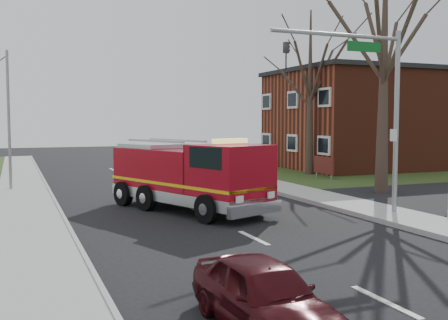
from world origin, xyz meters
name	(u,v)px	position (x,y,z in m)	size (l,w,h in m)	color
ground	(254,238)	(0.00, 0.00, 0.00)	(120.00, 120.00, 0.00)	black
sidewalk_right	(416,221)	(6.20, 0.00, 0.07)	(2.40, 80.00, 0.15)	gray
sidewalk_left	(35,256)	(-6.20, 0.00, 0.07)	(2.40, 80.00, 0.15)	gray
brick_building	(381,119)	(19.00, 18.00, 3.66)	(15.40, 10.40, 7.25)	maroon
health_center_sign	(324,166)	(10.50, 12.50, 0.88)	(0.12, 2.00, 1.40)	#571814
bare_tree_near	(384,37)	(9.50, 6.00, 7.41)	(6.00, 6.00, 12.00)	#31241D
bare_tree_far	(310,74)	(11.00, 15.00, 6.49)	(5.25, 5.25, 10.50)	#31241D
traffic_signal_mast	(368,88)	(5.21, 1.50, 4.71)	(5.29, 0.18, 6.80)	gray
utility_pole_far	(9,122)	(-6.80, 14.00, 3.50)	(0.14, 0.14, 7.00)	gray
fire_engine	(190,178)	(-0.26, 5.31, 1.31)	(4.90, 7.59, 2.90)	maroon
parked_car_maroon	(264,295)	(-2.80, -6.35, 0.61)	(1.44, 3.59, 1.22)	#38090D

